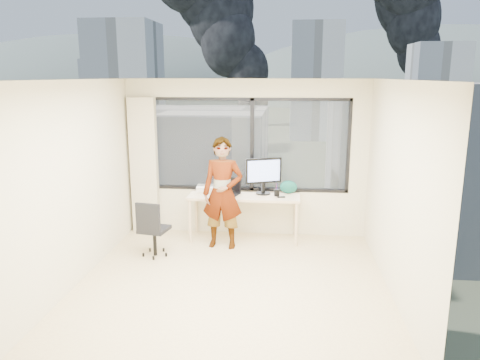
# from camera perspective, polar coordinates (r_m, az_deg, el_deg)

# --- Properties ---
(floor) EXTENTS (4.00, 4.00, 0.01)m
(floor) POSITION_cam_1_polar(r_m,az_deg,el_deg) (6.16, -0.97, -12.59)
(floor) COLOR beige
(floor) RESTS_ON ground
(ceiling) EXTENTS (4.00, 4.00, 0.01)m
(ceiling) POSITION_cam_1_polar(r_m,az_deg,el_deg) (5.56, -1.07, 12.38)
(ceiling) COLOR white
(ceiling) RESTS_ON ground
(wall_front) EXTENTS (4.00, 0.01, 2.60)m
(wall_front) POSITION_cam_1_polar(r_m,az_deg,el_deg) (3.83, -4.60, -7.79)
(wall_front) COLOR beige
(wall_front) RESTS_ON ground
(wall_left) EXTENTS (0.01, 4.00, 2.60)m
(wall_left) POSITION_cam_1_polar(r_m,az_deg,el_deg) (6.28, -19.46, -0.28)
(wall_left) COLOR beige
(wall_left) RESTS_ON ground
(wall_right) EXTENTS (0.01, 4.00, 2.60)m
(wall_right) POSITION_cam_1_polar(r_m,az_deg,el_deg) (5.84, 18.88, -1.18)
(wall_right) COLOR beige
(wall_right) RESTS_ON ground
(window_wall) EXTENTS (3.30, 0.16, 1.55)m
(window_wall) POSITION_cam_1_polar(r_m,az_deg,el_deg) (7.63, 1.14, 4.41)
(window_wall) COLOR black
(window_wall) RESTS_ON ground
(curtain) EXTENTS (0.45, 0.14, 2.30)m
(curtain) POSITION_cam_1_polar(r_m,az_deg,el_deg) (7.92, -11.83, 1.69)
(curtain) COLOR beige
(curtain) RESTS_ON floor
(desk) EXTENTS (1.80, 0.60, 0.75)m
(desk) POSITION_cam_1_polar(r_m,az_deg,el_deg) (7.56, 0.51, -4.62)
(desk) COLOR beige
(desk) RESTS_ON floor
(chair) EXTENTS (0.52, 0.52, 0.88)m
(chair) POSITION_cam_1_polar(r_m,az_deg,el_deg) (6.98, -10.62, -5.83)
(chair) COLOR black
(chair) RESTS_ON floor
(person) EXTENTS (0.66, 0.46, 1.74)m
(person) POSITION_cam_1_polar(r_m,az_deg,el_deg) (7.10, -2.16, -1.65)
(person) COLOR #2D2D33
(person) RESTS_ON floor
(monitor) EXTENTS (0.61, 0.34, 0.61)m
(monitor) POSITION_cam_1_polar(r_m,az_deg,el_deg) (7.46, 2.92, 0.52)
(monitor) COLOR black
(monitor) RESTS_ON desk
(game_console) EXTENTS (0.37, 0.32, 0.08)m
(game_console) POSITION_cam_1_polar(r_m,az_deg,el_deg) (7.75, -4.08, -1.01)
(game_console) COLOR white
(game_console) RESTS_ON desk
(laptop) EXTENTS (0.46, 0.48, 0.24)m
(laptop) POSITION_cam_1_polar(r_m,az_deg,el_deg) (7.48, -1.53, -0.90)
(laptop) COLOR black
(laptop) RESTS_ON desk
(cellphone) EXTENTS (0.13, 0.08, 0.01)m
(cellphone) POSITION_cam_1_polar(r_m,az_deg,el_deg) (7.33, 5.13, -2.12)
(cellphone) COLOR black
(cellphone) RESTS_ON desk
(pen_cup) EXTENTS (0.10, 0.10, 0.11)m
(pen_cup) POSITION_cam_1_polar(r_m,az_deg,el_deg) (7.41, 4.59, -1.56)
(pen_cup) COLOR black
(pen_cup) RESTS_ON desk
(handbag) EXTENTS (0.30, 0.19, 0.22)m
(handbag) POSITION_cam_1_polar(r_m,az_deg,el_deg) (7.57, 6.04, -0.87)
(handbag) COLOR #0B443B
(handbag) RESTS_ON desk
(exterior_ground) EXTENTS (400.00, 400.00, 0.04)m
(exterior_ground) POSITION_cam_1_polar(r_m,az_deg,el_deg) (126.62, 5.49, 5.26)
(exterior_ground) COLOR #515B3D
(exterior_ground) RESTS_ON ground
(near_bldg_a) EXTENTS (16.00, 12.00, 14.00)m
(near_bldg_a) POSITION_cam_1_polar(r_m,az_deg,el_deg) (38.06, -9.10, -1.98)
(near_bldg_a) COLOR #EEDEC7
(near_bldg_a) RESTS_ON exterior_ground
(near_bldg_b) EXTENTS (14.00, 13.00, 16.00)m
(near_bldg_b) POSITION_cam_1_polar(r_m,az_deg,el_deg) (45.80, 20.04, 1.20)
(near_bldg_b) COLOR beige
(near_bldg_b) RESTS_ON exterior_ground
(far_tower_a) EXTENTS (14.00, 14.00, 28.00)m
(far_tower_a) POSITION_cam_1_polar(r_m,az_deg,el_deg) (106.69, -13.98, 11.08)
(far_tower_a) COLOR silver
(far_tower_a) RESTS_ON exterior_ground
(far_tower_b) EXTENTS (13.00, 13.00, 30.00)m
(far_tower_b) POSITION_cam_1_polar(r_m,az_deg,el_deg) (125.75, 9.36, 11.96)
(far_tower_b) COLOR silver
(far_tower_b) RESTS_ON exterior_ground
(far_tower_c) EXTENTS (15.00, 15.00, 26.00)m
(far_tower_c) POSITION_cam_1_polar(r_m,az_deg,el_deg) (152.17, 23.16, 10.49)
(far_tower_c) COLOR silver
(far_tower_c) RESTS_ON exterior_ground
(far_tower_d) EXTENTS (16.00, 14.00, 22.00)m
(far_tower_d) POSITION_cam_1_polar(r_m,az_deg,el_deg) (167.03, -15.75, 10.47)
(far_tower_d) COLOR silver
(far_tower_d) RESTS_ON exterior_ground
(hill_a) EXTENTS (288.00, 216.00, 90.00)m
(hill_a) POSITION_cam_1_polar(r_m,az_deg,el_deg) (347.56, -14.72, 9.72)
(hill_a) COLOR slate
(hill_a) RESTS_ON exterior_ground
(hill_b) EXTENTS (300.00, 220.00, 96.00)m
(hill_b) POSITION_cam_1_polar(r_m,az_deg,el_deg) (340.75, 23.06, 9.07)
(hill_b) COLOR slate
(hill_b) RESTS_ON exterior_ground
(tree_a) EXTENTS (7.00, 7.00, 8.00)m
(tree_a) POSITION_cam_1_polar(r_m,az_deg,el_deg) (34.57, -23.88, -9.75)
(tree_a) COLOR #204316
(tree_a) RESTS_ON exterior_ground
(tree_b) EXTENTS (7.60, 7.60, 9.00)m
(tree_b) POSITION_cam_1_polar(r_m,az_deg,el_deg) (26.68, 12.75, -14.55)
(tree_b) COLOR #204316
(tree_b) RESTS_ON exterior_ground
(smoke_plume_b) EXTENTS (30.00, 18.00, 70.00)m
(smoke_plume_b) POSITION_cam_1_polar(r_m,az_deg,el_deg) (185.35, 24.26, 19.36)
(smoke_plume_b) COLOR black
(smoke_plume_b) RESTS_ON exterior_ground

